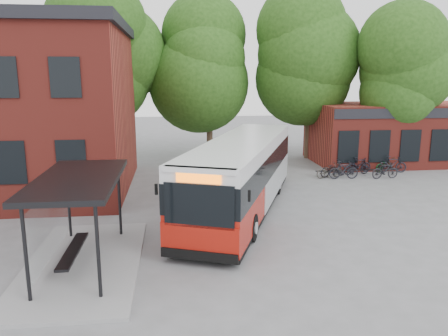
{
  "coord_description": "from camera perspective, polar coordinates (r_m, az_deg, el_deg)",
  "views": [
    {
      "loc": [
        -1.56,
        -14.29,
        5.87
      ],
      "look_at": [
        0.53,
        3.82,
        2.0
      ],
      "focal_mm": 35.0,
      "sensor_mm": 36.0,
      "label": 1
    }
  ],
  "objects": [
    {
      "name": "ground",
      "position": [
        15.53,
        -0.32,
        -10.23
      ],
      "size": [
        100.0,
        100.0,
        0.0
      ],
      "primitive_type": "plane",
      "color": "slate"
    },
    {
      "name": "bicycle_5",
      "position": [
        26.91,
        20.3,
        -0.29
      ],
      "size": [
        1.67,
        0.61,
        0.98
      ],
      "primitive_type": "imported",
      "rotation": [
        0.0,
        0.0,
        1.66
      ],
      "color": "black",
      "rests_on": "ground"
    },
    {
      "name": "tree_0",
      "position": [
        30.62,
        -15.19,
        10.89
      ],
      "size": [
        7.92,
        7.92,
        11.0
      ],
      "primitive_type": null,
      "color": "#1E4211",
      "rests_on": "ground"
    },
    {
      "name": "tree_3",
      "position": [
        30.08,
        22.66,
        8.74
      ],
      "size": [
        7.04,
        7.04,
        9.28
      ],
      "primitive_type": null,
      "color": "#1E4211",
      "rests_on": "ground"
    },
    {
      "name": "bike_rail",
      "position": [
        27.2,
        17.07,
        -0.6
      ],
      "size": [
        5.2,
        0.1,
        0.38
      ],
      "primitive_type": null,
      "color": "black",
      "rests_on": "ground"
    },
    {
      "name": "tree_2",
      "position": [
        31.77,
        11.15,
        11.1
      ],
      "size": [
        7.92,
        7.92,
        11.0
      ],
      "primitive_type": null,
      "color": "#1E4211",
      "rests_on": "ground"
    },
    {
      "name": "shop_row",
      "position": [
        33.01,
        23.66,
        4.25
      ],
      "size": [
        14.0,
        6.2,
        4.0
      ],
      "primitive_type": null,
      "color": "maroon",
      "rests_on": "ground"
    },
    {
      "name": "bicycle_3",
      "position": [
        28.15,
        17.24,
        0.39
      ],
      "size": [
        1.61,
        0.61,
        0.95
      ],
      "primitive_type": "imported",
      "rotation": [
        0.0,
        0.0,
        1.67
      ],
      "color": "black",
      "rests_on": "ground"
    },
    {
      "name": "bicycle_4",
      "position": [
        27.56,
        16.9,
        0.11
      ],
      "size": [
        1.75,
        0.81,
        0.89
      ],
      "primitive_type": "imported",
      "rotation": [
        0.0,
        0.0,
        1.71
      ],
      "color": "black",
      "rests_on": "ground"
    },
    {
      "name": "tree_1",
      "position": [
        31.4,
        -1.93,
        10.76
      ],
      "size": [
        7.92,
        7.92,
        10.4
      ],
      "primitive_type": null,
      "color": "#1E4211",
      "rests_on": "ground"
    },
    {
      "name": "bus_shelter",
      "position": [
        14.31,
        -18.2,
        -6.63
      ],
      "size": [
        3.6,
        7.0,
        2.9
      ],
      "primitive_type": null,
      "color": "black",
      "rests_on": "ground"
    },
    {
      "name": "bicycle_7",
      "position": [
        28.8,
        21.15,
        0.44
      ],
      "size": [
        1.76,
        0.77,
        1.02
      ],
      "primitive_type": "imported",
      "rotation": [
        0.0,
        0.0,
        1.39
      ],
      "color": "black",
      "rests_on": "ground"
    },
    {
      "name": "bicycle_6",
      "position": [
        28.86,
        20.35,
        0.4
      ],
      "size": [
        1.79,
        1.22,
        0.89
      ],
      "primitive_type": "imported",
      "rotation": [
        0.0,
        0.0,
        1.98
      ],
      "color": "black",
      "rests_on": "ground"
    },
    {
      "name": "city_bus",
      "position": [
        19.15,
        2.38,
        -0.96
      ],
      "size": [
        6.99,
        12.57,
        3.17
      ],
      "primitive_type": null,
      "rotation": [
        0.0,
        0.0,
        -0.37
      ],
      "color": "#A3160C",
      "rests_on": "ground"
    },
    {
      "name": "bicycle_0",
      "position": [
        26.15,
        13.55,
        -0.33
      ],
      "size": [
        1.78,
        1.0,
        0.88
      ],
      "primitive_type": "imported",
      "rotation": [
        0.0,
        0.0,
        1.83
      ],
      "color": "#36332E",
      "rests_on": "ground"
    },
    {
      "name": "bicycle_1",
      "position": [
        26.1,
        15.35,
        -0.28
      ],
      "size": [
        1.74,
        0.55,
        1.04
      ],
      "primitive_type": "imported",
      "rotation": [
        0.0,
        0.0,
        1.53
      ],
      "color": "black",
      "rests_on": "ground"
    },
    {
      "name": "bicycle_2",
      "position": [
        26.56,
        14.08,
        -0.07
      ],
      "size": [
        1.95,
        1.22,
        0.97
      ],
      "primitive_type": "imported",
      "rotation": [
        0.0,
        0.0,
        1.91
      ],
      "color": "black",
      "rests_on": "ground"
    }
  ]
}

